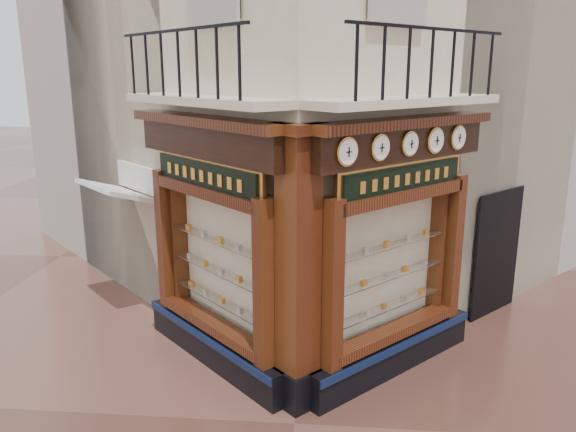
# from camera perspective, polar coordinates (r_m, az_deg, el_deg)

# --- Properties ---
(ground) EXTENTS (80.00, 80.00, 0.00)m
(ground) POSITION_cam_1_polar(r_m,az_deg,el_deg) (8.07, 0.70, -20.34)
(ground) COLOR #4D2C24
(ground) RESTS_ON ground
(main_building) EXTENTS (11.31, 11.31, 12.00)m
(main_building) POSITION_cam_1_polar(r_m,az_deg,el_deg) (12.85, 2.96, 20.69)
(main_building) COLOR beige
(main_building) RESTS_ON ground
(neighbour_left) EXTENTS (11.31, 11.31, 11.00)m
(neighbour_left) POSITION_cam_1_polar(r_m,az_deg,el_deg) (15.55, -6.33, 17.69)
(neighbour_left) COLOR #B2A79B
(neighbour_left) RESTS_ON ground
(neighbour_right) EXTENTS (11.31, 11.31, 11.00)m
(neighbour_right) POSITION_cam_1_polar(r_m,az_deg,el_deg) (15.39, 12.99, 17.46)
(neighbour_right) COLOR #B2A79B
(neighbour_right) RESTS_ON ground
(shopfront_left) EXTENTS (2.86, 2.86, 3.98)m
(shopfront_left) POSITION_cam_1_polar(r_m,az_deg,el_deg) (8.79, -7.69, -3.06)
(shopfront_left) COLOR black
(shopfront_left) RESTS_ON ground
(shopfront_right) EXTENTS (2.86, 2.86, 3.98)m
(shopfront_right) POSITION_cam_1_polar(r_m,az_deg,el_deg) (8.64, 10.89, -3.52)
(shopfront_right) COLOR black
(shopfront_right) RESTS_ON ground
(corner_pilaster) EXTENTS (0.85, 0.85, 3.98)m
(corner_pilaster) POSITION_cam_1_polar(r_m,az_deg,el_deg) (7.60, 1.02, -6.00)
(corner_pilaster) COLOR black
(corner_pilaster) RESTS_ON ground
(balcony) EXTENTS (5.94, 2.97, 1.03)m
(balcony) POSITION_cam_1_polar(r_m,az_deg,el_deg) (8.11, 1.58, 11.72)
(balcony) COLOR beige
(balcony) RESTS_ON ground
(clock_a) EXTENTS (0.30, 0.30, 0.38)m
(clock_a) POSITION_cam_1_polar(r_m,az_deg,el_deg) (7.18, 6.01, 6.51)
(clock_a) COLOR gold
(clock_a) RESTS_ON ground
(clock_b) EXTENTS (0.30, 0.30, 0.37)m
(clock_b) POSITION_cam_1_polar(r_m,az_deg,el_deg) (7.65, 9.33, 6.88)
(clock_b) COLOR gold
(clock_b) RESTS_ON ground
(clock_c) EXTENTS (0.29, 0.29, 0.36)m
(clock_c) POSITION_cam_1_polar(r_m,az_deg,el_deg) (8.13, 12.26, 7.19)
(clock_c) COLOR gold
(clock_c) RESTS_ON ground
(clock_d) EXTENTS (0.31, 0.31, 0.39)m
(clock_d) POSITION_cam_1_polar(r_m,az_deg,el_deg) (8.61, 14.73, 7.43)
(clock_d) COLOR gold
(clock_d) RESTS_ON ground
(clock_e) EXTENTS (0.31, 0.31, 0.38)m
(clock_e) POSITION_cam_1_polar(r_m,az_deg,el_deg) (9.09, 16.87, 7.63)
(clock_e) COLOR gold
(clock_e) RESTS_ON ground
(awning) EXTENTS (1.85, 1.85, 0.37)m
(awning) POSITION_cam_1_polar(r_m,az_deg,el_deg) (11.78, -16.16, -9.14)
(awning) COLOR silver
(awning) RESTS_ON ground
(signboard_left) EXTENTS (2.04, 2.04, 0.55)m
(signboard_left) POSITION_cam_1_polar(r_m,az_deg,el_deg) (8.48, -8.39, 4.10)
(signboard_left) COLOR #F0A746
(signboard_left) RESTS_ON ground
(signboard_right) EXTENTS (1.97, 1.97, 0.53)m
(signboard_right) POSITION_cam_1_polar(r_m,az_deg,el_deg) (8.31, 11.67, 3.74)
(signboard_right) COLOR #F0A746
(signboard_right) RESTS_ON ground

